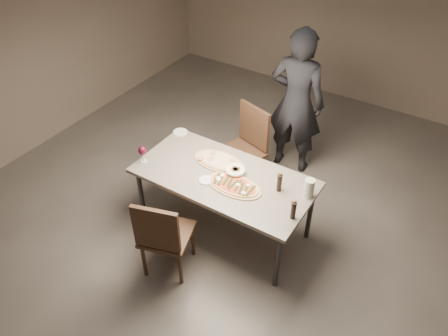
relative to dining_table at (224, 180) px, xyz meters
The scene contains 14 objects.
room 0.71m from the dining_table, ahead, with size 7.00×7.00×7.00m.
dining_table is the anchor object (origin of this frame).
zucchini_pizza 0.20m from the dining_table, 27.19° to the right, with size 0.58×0.32×0.05m.
ham_pizza 0.24m from the dining_table, 135.55° to the left, with size 0.58×0.32×0.04m.
bread_basket 0.15m from the dining_table, 43.89° to the left, with size 0.20×0.20×0.07m.
oil_dish 0.21m from the dining_table, 123.99° to the right, with size 0.14×0.14×0.02m.
pepper_mill_left 0.86m from the dining_table, 11.28° to the right, with size 0.05×0.05×0.21m.
pepper_mill_right 0.59m from the dining_table, 10.03° to the left, with size 0.05×0.05×0.21m.
carafe 0.86m from the dining_table, 11.74° to the left, with size 0.10×0.10×0.20m.
wine_glass 0.89m from the dining_table, 163.33° to the right, with size 0.09×0.09×0.19m.
side_plate 0.91m from the dining_table, 155.40° to the left, with size 0.16×0.16×0.01m.
chair_near 0.83m from the dining_table, 101.55° to the right, with size 0.57×0.57×0.96m.
chair_far 0.85m from the dining_table, 104.44° to the left, with size 0.60×0.60×1.02m.
diner 1.45m from the dining_table, 85.62° to the left, with size 0.67×0.44×1.84m, color black.
Camera 1 is at (1.79, -2.82, 3.55)m, focal length 35.00 mm.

